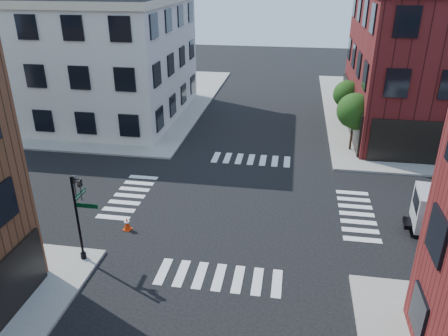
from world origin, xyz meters
name	(u,v)px	position (x,y,z in m)	size (l,w,h in m)	color
ground	(239,205)	(0.00, 0.00, 0.00)	(120.00, 120.00, 0.00)	black
sidewalk_nw	(77,97)	(-21.00, 21.00, 0.07)	(30.00, 30.00, 0.15)	gray
building_nw	(64,57)	(-19.00, 16.00, 5.50)	(22.00, 16.00, 11.00)	silver
tree_near	(355,113)	(7.56, 9.98, 3.16)	(2.69, 2.69, 4.49)	black
tree_far	(347,96)	(7.56, 15.98, 2.87)	(2.43, 2.43, 4.07)	black
signal_pole	(79,209)	(-6.72, -6.68, 2.86)	(1.29, 1.24, 4.60)	black
traffic_cone	(127,224)	(-5.70, -3.77, 0.37)	(0.52, 0.52, 0.77)	red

